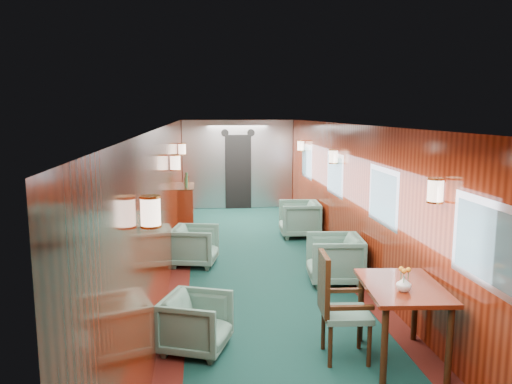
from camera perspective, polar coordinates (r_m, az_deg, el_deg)
room at (r=7.64m, az=1.17°, el=1.90°), size 12.00×12.10×2.40m
bulkhead at (r=13.54m, az=-2.07°, el=3.13°), size 2.98×0.17×2.39m
windows_right at (r=8.23m, az=11.27°, el=0.95°), size 0.02×8.60×0.80m
wall_sconces at (r=8.18m, az=0.66°, el=3.47°), size 2.97×7.97×0.25m
dining_table at (r=5.48m, az=16.39°, el=-11.47°), size 0.87×1.17×0.83m
side_chair at (r=5.43m, az=9.14°, el=-12.33°), size 0.54×0.57×1.15m
credenza at (r=11.17m, az=-7.99°, el=-1.75°), size 0.35×1.11×1.27m
flower_vase at (r=5.23m, az=16.55°, el=-10.01°), size 0.17×0.17×0.16m
armchair_left_near at (r=5.68m, az=-6.82°, el=-14.65°), size 0.87×0.86×0.63m
armchair_left_far at (r=8.64m, az=-6.98°, el=-6.11°), size 0.88×0.86×0.68m
armchair_right_near at (r=7.79m, az=8.96°, el=-7.59°), size 0.88×0.86×0.74m
armchair_right_far at (r=10.54m, az=4.98°, el=-3.08°), size 0.87×0.85×0.75m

